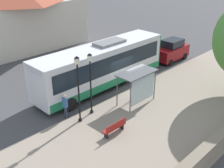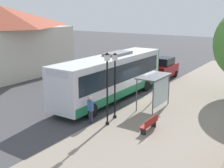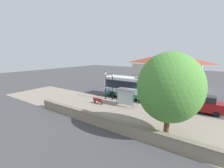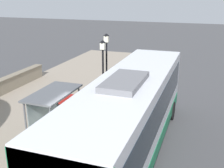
% 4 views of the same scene
% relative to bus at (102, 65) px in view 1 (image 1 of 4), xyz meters
% --- Properties ---
extents(ground_plane, '(120.00, 120.00, 0.00)m').
position_rel_bus_xyz_m(ground_plane, '(-1.91, -0.92, -1.90)').
color(ground_plane, '#424244').
rests_on(ground_plane, ground).
extents(sidewalk_plaza, '(9.00, 44.00, 0.02)m').
position_rel_bus_xyz_m(sidewalk_plaza, '(-6.41, -0.92, -1.89)').
color(sidewalk_plaza, gray).
rests_on(sidewalk_plaza, ground).
extents(background_building, '(8.40, 14.60, 7.47)m').
position_rel_bus_xyz_m(background_building, '(14.40, -0.49, 1.93)').
color(background_building, beige).
rests_on(background_building, ground).
extents(bus, '(2.71, 11.92, 3.68)m').
position_rel_bus_xyz_m(bus, '(0.00, 0.00, 0.00)').
color(bus, silver).
rests_on(bus, ground).
extents(bus_shelter, '(1.55, 3.00, 2.41)m').
position_rel_bus_xyz_m(bus_shelter, '(-3.82, 0.06, 0.08)').
color(bus_shelter, '#515459').
rests_on(bus_shelter, ground).
extents(pedestrian, '(0.34, 0.23, 1.75)m').
position_rel_bus_xyz_m(pedestrian, '(-1.75, 4.97, -0.87)').
color(pedestrian, '#2D3347').
rests_on(pedestrian, ground).
extents(bench, '(0.40, 1.68, 0.88)m').
position_rel_bus_xyz_m(bench, '(-5.35, 4.00, -1.43)').
color(bench, maroon).
rests_on(bench, ground).
extents(street_lamp_near, '(0.28, 0.28, 4.53)m').
position_rel_bus_xyz_m(street_lamp_near, '(-2.75, 4.57, 0.77)').
color(street_lamp_near, black).
rests_on(street_lamp_near, ground).
extents(street_lamp_far, '(0.28, 0.28, 4.34)m').
position_rel_bus_xyz_m(street_lamp_far, '(-2.51, 3.36, 0.67)').
color(street_lamp_far, black).
rests_on(street_lamp_far, ground).
extents(parked_car_behind_bus, '(1.87, 3.98, 2.16)m').
position_rel_bus_xyz_m(parked_car_behind_bus, '(-0.50, -9.13, -0.87)').
color(parked_car_behind_bus, maroon).
rests_on(parked_car_behind_bus, ground).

